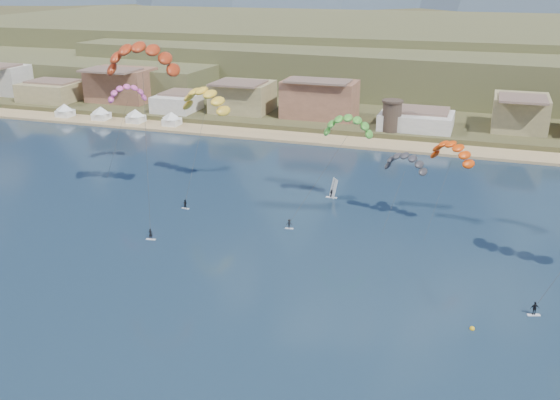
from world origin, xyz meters
name	(u,v)px	position (x,y,z in m)	size (l,w,h in m)	color
ground	(194,371)	(0.00, 0.00, 0.00)	(2400.00, 2400.00, 0.00)	black
beach	(367,143)	(0.00, 106.00, 0.25)	(2200.00, 12.00, 0.90)	tan
land	(462,20)	(0.00, 560.00, 0.00)	(2200.00, 900.00, 4.00)	brown
foothills	(475,55)	(22.39, 232.47, 9.08)	(940.00, 210.00, 18.00)	brown
town	(248,94)	(-40.00, 122.00, 8.00)	(400.00, 24.00, 12.00)	silver
watchtower	(392,115)	(5.00, 114.00, 6.37)	(5.82, 5.82, 8.60)	#47382D
beach_tents	(117,111)	(-76.25, 106.00, 3.71)	(43.40, 6.40, 5.00)	white
kitesurfer_red	(141,53)	(-31.08, 46.16, 29.63)	(15.97, 19.16, 34.30)	silver
kitesurfer_yellow	(205,96)	(-26.38, 62.10, 19.25)	(13.02, 19.43, 24.25)	silver
kitesurfer_green	(348,123)	(4.73, 58.16, 16.76)	(12.83, 16.83, 21.91)	silver
distant_kite_pink	(127,90)	(-47.41, 66.40, 18.54)	(9.10, 8.17, 21.32)	#262626
distant_kite_dark	(406,159)	(16.35, 54.71, 11.76)	(8.94, 6.68, 14.96)	#262626
distant_kite_orange	(452,148)	(24.31, 53.46, 14.81)	(9.30, 8.03, 17.86)	#262626
windsurfer	(332,192)	(1.22, 62.28, 1.29)	(2.28, 2.47, 4.06)	silver
buoy	(472,329)	(30.43, 19.53, 0.12)	(0.67, 0.67, 0.67)	gold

